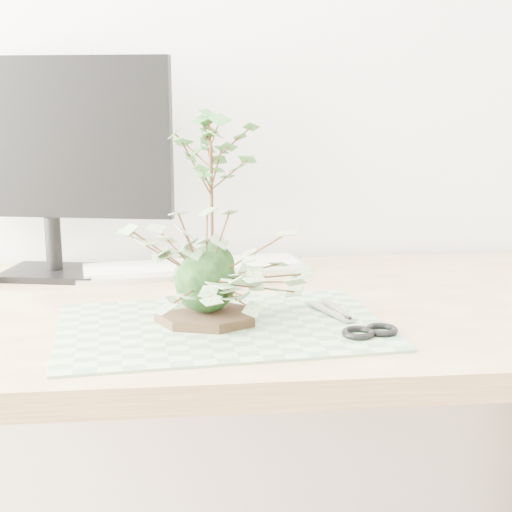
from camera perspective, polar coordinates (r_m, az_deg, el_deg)
The scene contains 8 objects.
desk at distance 1.23m, azimuth -1.70°, elevation -7.75°, with size 1.60×0.70×0.74m.
cutting_mat at distance 1.07m, azimuth -2.72°, elevation -5.63°, with size 0.48×0.32×0.00m, color #5E8261.
stone_dish at distance 1.09m, azimuth -3.99°, elevation -4.84°, with size 0.16×0.16×0.01m, color black.
ivy_kokedama at distance 1.07m, azimuth -4.07°, elevation 0.21°, with size 0.28×0.28×0.19m.
maple_kokedama at distance 1.27m, azimuth -3.62°, elevation 7.91°, with size 0.18×0.18×0.34m.
keyboard at distance 1.42m, azimuth -5.06°, elevation -0.96°, with size 0.47×0.20×0.02m.
monitor at distance 1.41m, azimuth -16.26°, elevation 8.00°, with size 0.46×0.17×0.41m.
scissors at distance 1.06m, azimuth 8.02°, elevation -5.63°, with size 0.10×0.20×0.01m.
Camera 1 is at (-0.11, 0.08, 1.07)m, focal length 50.00 mm.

